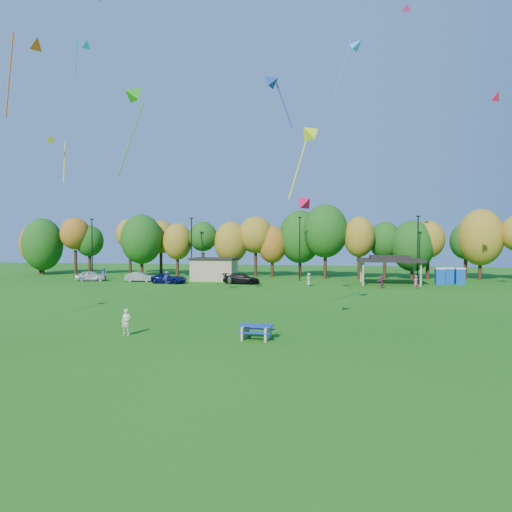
% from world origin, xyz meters
% --- Properties ---
extents(ground, '(160.00, 160.00, 0.00)m').
position_xyz_m(ground, '(0.00, 0.00, 0.00)').
color(ground, '#19600F').
rests_on(ground, ground).
extents(tree_line, '(93.57, 10.55, 11.15)m').
position_xyz_m(tree_line, '(-1.03, 45.51, 5.91)').
color(tree_line, black).
rests_on(tree_line, ground).
extents(lamp_posts, '(64.50, 0.25, 9.09)m').
position_xyz_m(lamp_posts, '(2.00, 40.00, 4.90)').
color(lamp_posts, black).
rests_on(lamp_posts, ground).
extents(utility_building, '(6.30, 4.30, 3.25)m').
position_xyz_m(utility_building, '(-10.00, 38.00, 1.64)').
color(utility_building, tan).
rests_on(utility_building, ground).
extents(pavilion, '(8.20, 6.20, 3.77)m').
position_xyz_m(pavilion, '(14.00, 37.00, 3.23)').
color(pavilion, tan).
rests_on(pavilion, ground).
extents(porta_potties, '(3.75, 2.01, 2.18)m').
position_xyz_m(porta_potties, '(21.72, 38.32, 1.10)').
color(porta_potties, '#0D48AD').
rests_on(porta_potties, ground).
extents(picnic_table, '(2.00, 1.70, 0.83)m').
position_xyz_m(picnic_table, '(2.67, 1.41, 0.48)').
color(picnic_table, tan).
rests_on(picnic_table, ground).
extents(kite_flyer, '(0.61, 0.42, 1.63)m').
position_xyz_m(kite_flyer, '(-5.28, 0.94, 0.81)').
color(kite_flyer, beige).
rests_on(kite_flyer, ground).
extents(car_a, '(4.53, 3.01, 1.43)m').
position_xyz_m(car_a, '(-26.97, 34.40, 0.72)').
color(car_a, silver).
rests_on(car_a, ground).
extents(car_b, '(4.12, 1.83, 1.31)m').
position_xyz_m(car_b, '(-19.82, 34.81, 0.66)').
color(car_b, gray).
rests_on(car_b, ground).
extents(car_c, '(5.00, 2.78, 1.32)m').
position_xyz_m(car_c, '(-14.84, 33.03, 0.66)').
color(car_c, '#0E1254').
rests_on(car_c, ground).
extents(car_d, '(4.94, 2.17, 1.41)m').
position_xyz_m(car_d, '(-5.19, 33.98, 0.71)').
color(car_d, black).
rests_on(car_d, ground).
extents(far_person_0, '(0.98, 0.96, 1.65)m').
position_xyz_m(far_person_0, '(-5.48, 28.54, 0.83)').
color(far_person_0, '#5E794A').
rests_on(far_person_0, ground).
extents(far_person_1, '(0.93, 0.78, 1.70)m').
position_xyz_m(far_person_1, '(-26.31, 36.75, 0.85)').
color(far_person_1, '#5665BF').
rests_on(far_person_1, ground).
extents(far_person_2, '(0.93, 0.95, 1.64)m').
position_xyz_m(far_person_2, '(3.75, 32.78, 0.82)').
color(far_person_2, '#8AA06D').
rests_on(far_person_2, ground).
extents(far_person_3, '(1.29, 1.42, 1.57)m').
position_xyz_m(far_person_3, '(12.50, 31.43, 0.79)').
color(far_person_3, '#863857').
rests_on(far_person_3, ground).
extents(far_person_4, '(1.14, 1.26, 1.69)m').
position_xyz_m(far_person_4, '(-14.82, 32.09, 0.85)').
color(far_person_4, '#4D418F').
rests_on(far_person_4, ground).
extents(far_person_5, '(0.74, 0.69, 1.69)m').
position_xyz_m(far_person_5, '(16.24, 30.41, 0.85)').
color(far_person_5, '#C35C73').
rests_on(far_person_5, ground).
extents(kite_2, '(3.24, 2.54, 6.23)m').
position_xyz_m(kite_2, '(-14.93, 6.23, 20.27)').
color(kite_2, '#F05715').
extents(kite_3, '(3.74, 2.41, 6.49)m').
position_xyz_m(kite_3, '(9.29, 28.16, 27.62)').
color(kite_3, '#289BFF').
extents(kite_4, '(1.60, 1.54, 1.29)m').
position_xyz_m(kite_4, '(5.12, 3.70, 8.17)').
color(kite_4, '#D10B41').
extents(kite_5, '(2.82, 1.53, 4.51)m').
position_xyz_m(kite_5, '(1.95, 10.83, 18.17)').
color(kite_5, navy).
extents(kite_6, '(2.22, 2.38, 4.43)m').
position_xyz_m(kite_6, '(-21.01, 23.68, 28.07)').
color(kite_6, '#0EB5D9').
extents(kite_7, '(2.84, 2.72, 5.47)m').
position_xyz_m(kite_7, '(5.53, 7.52, 13.22)').
color(kite_7, '#F4FF1A').
extents(kite_8, '(1.89, 3.05, 5.33)m').
position_xyz_m(kite_8, '(-22.30, 18.90, 16.36)').
color(kite_8, yellow).
extents(kite_9, '(1.54, 1.70, 1.38)m').
position_xyz_m(kite_9, '(22.39, 23.48, 19.81)').
color(kite_9, '#D51948').
extents(kite_10, '(3.26, 3.90, 7.43)m').
position_xyz_m(kite_10, '(-8.43, 9.48, 17.34)').
color(kite_10, '#27A516').
extents(kite_14, '(1.23, 1.48, 1.33)m').
position_xyz_m(kite_14, '(13.49, 20.32, 27.40)').
color(kite_14, '#FF2A93').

